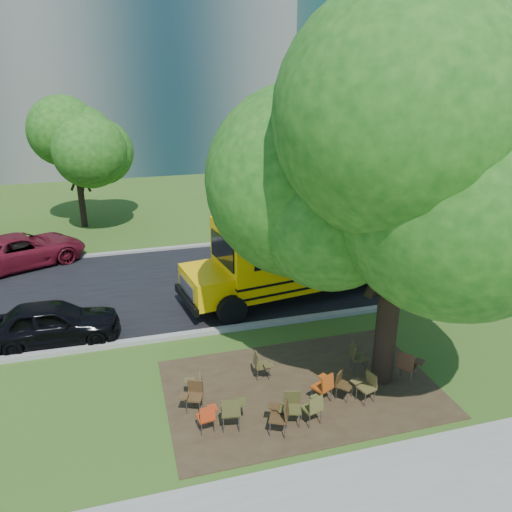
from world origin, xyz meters
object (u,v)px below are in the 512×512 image
object	(u,v)px
chair_9	(194,393)
chair_11	(324,385)
chair_2	(281,414)
main_tree	(402,178)
black_car	(53,322)
chair_12	(357,355)
chair_7	(408,364)
chair_8	(197,385)
chair_3	(291,405)
bg_car_red	(22,250)
chair_10	(261,363)
chair_4	(314,406)
chair_0	(207,415)
chair_1	(232,410)
chair_5	(343,383)
school_bus	(356,240)
chair_6	(367,384)

from	to	relation	value
chair_9	chair_11	xyz separation A→B (m)	(3.16, -0.60, 0.04)
chair_2	main_tree	bearing A→B (deg)	-42.81
chair_11	black_car	bearing A→B (deg)	118.93
main_tree	chair_12	world-z (taller)	main_tree
chair_12	chair_7	bearing A→B (deg)	63.37
chair_2	chair_11	bearing A→B (deg)	-35.02
chair_9	chair_8	bearing A→B (deg)	-91.45
chair_3	bg_car_red	world-z (taller)	bg_car_red
chair_9	chair_12	world-z (taller)	chair_12
chair_3	chair_10	world-z (taller)	chair_3
chair_4	chair_12	bearing A→B (deg)	26.63
chair_0	chair_1	xyz separation A→B (m)	(0.57, -0.07, 0.09)
chair_1	chair_2	bearing A→B (deg)	-12.04
chair_5	chair_12	xyz separation A→B (m)	(0.89, 1.00, 0.06)
chair_10	black_car	xyz separation A→B (m)	(-5.51, 3.60, 0.17)
chair_5	bg_car_red	world-z (taller)	bg_car_red
chair_4	chair_10	world-z (taller)	chair_4
chair_1	chair_5	bearing A→B (deg)	16.72
chair_10	chair_7	bearing A→B (deg)	74.23
chair_5	chair_12	size ratio (longest dim) A/B	0.89
chair_5	chair_8	distance (m)	3.65
chair_1	chair_3	world-z (taller)	chair_1
chair_9	chair_1	bearing A→B (deg)	149.41
chair_8	black_car	distance (m)	5.54
chair_10	chair_5	bearing A→B (deg)	54.27
chair_1	chair_9	xyz separation A→B (m)	(-0.74, 0.95, -0.07)
chair_0	chair_11	distance (m)	3.01
main_tree	chair_9	bearing A→B (deg)	178.82
chair_4	chair_9	size ratio (longest dim) A/B	1.02
chair_0	chair_7	world-z (taller)	chair_7
school_bus	chair_0	bearing A→B (deg)	-144.06
chair_6	chair_8	distance (m)	4.24
chair_1	chair_2	xyz separation A→B (m)	(1.04, -0.41, -0.04)
chair_1	chair_11	size ratio (longest dim) A/B	1.06
chair_9	chair_7	bearing A→B (deg)	-162.54
chair_12	chair_3	bearing A→B (deg)	-45.80
chair_4	bg_car_red	xyz separation A→B (m)	(-8.01, 12.68, 0.19)
chair_5	chair_3	bearing A→B (deg)	-22.75
chair_4	chair_10	size ratio (longest dim) A/B	1.03
chair_11	chair_1	bearing A→B (deg)	163.76
school_bus	chair_2	world-z (taller)	school_bus
bg_car_red	chair_12	bearing A→B (deg)	-161.84
chair_12	chair_4	bearing A→B (deg)	-36.62
chair_2	chair_3	bearing A→B (deg)	-25.27
chair_6	school_bus	bearing A→B (deg)	-39.10
chair_6	chair_8	bearing A→B (deg)	59.22
chair_6	chair_8	world-z (taller)	chair_6
chair_9	black_car	size ratio (longest dim) A/B	0.21
chair_7	main_tree	bearing A→B (deg)	-159.36
chair_7	chair_10	size ratio (longest dim) A/B	1.20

